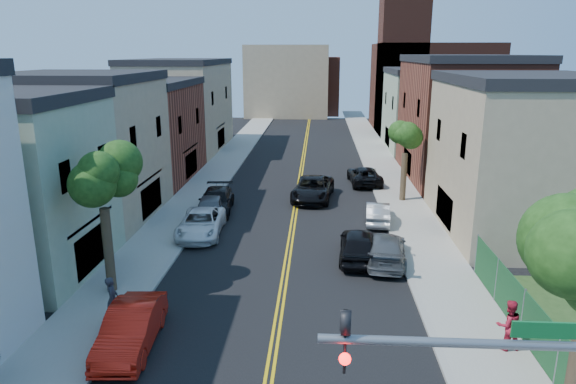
% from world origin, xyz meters
% --- Properties ---
extents(sidewalk_left, '(3.20, 100.00, 0.15)m').
position_xyz_m(sidewalk_left, '(-7.90, 40.00, 0.07)').
color(sidewalk_left, gray).
rests_on(sidewalk_left, ground).
extents(sidewalk_right, '(3.20, 100.00, 0.15)m').
position_xyz_m(sidewalk_right, '(7.90, 40.00, 0.07)').
color(sidewalk_right, gray).
rests_on(sidewalk_right, ground).
extents(curb_left, '(0.30, 100.00, 0.15)m').
position_xyz_m(curb_left, '(-6.15, 40.00, 0.07)').
color(curb_left, gray).
rests_on(curb_left, ground).
extents(curb_right, '(0.30, 100.00, 0.15)m').
position_xyz_m(curb_right, '(6.15, 40.00, 0.07)').
color(curb_right, gray).
rests_on(curb_right, ground).
extents(bldg_left_tan_near, '(9.00, 10.00, 9.00)m').
position_xyz_m(bldg_left_tan_near, '(-14.00, 25.00, 4.50)').
color(bldg_left_tan_near, '#998466').
rests_on(bldg_left_tan_near, ground).
extents(bldg_left_brick, '(9.00, 12.00, 8.00)m').
position_xyz_m(bldg_left_brick, '(-14.00, 36.00, 4.00)').
color(bldg_left_brick, brown).
rests_on(bldg_left_brick, ground).
extents(bldg_left_tan_far, '(9.00, 16.00, 9.50)m').
position_xyz_m(bldg_left_tan_far, '(-14.00, 50.00, 4.75)').
color(bldg_left_tan_far, '#998466').
rests_on(bldg_left_tan_far, ground).
extents(bldg_right_tan, '(9.00, 12.00, 9.00)m').
position_xyz_m(bldg_right_tan, '(14.00, 24.00, 4.50)').
color(bldg_right_tan, '#998466').
rests_on(bldg_right_tan, ground).
extents(bldg_right_brick, '(9.00, 14.00, 10.00)m').
position_xyz_m(bldg_right_brick, '(14.00, 38.00, 5.00)').
color(bldg_right_brick, brown).
rests_on(bldg_right_brick, ground).
extents(bldg_right_palegrn, '(9.00, 12.00, 8.50)m').
position_xyz_m(bldg_right_palegrn, '(14.00, 52.00, 4.25)').
color(bldg_right_palegrn, gray).
rests_on(bldg_right_palegrn, ground).
extents(church, '(16.20, 14.20, 22.60)m').
position_xyz_m(church, '(16.33, 67.07, 7.24)').
color(church, '#4C2319').
rests_on(church, ground).
extents(backdrop_left, '(14.00, 8.00, 12.00)m').
position_xyz_m(backdrop_left, '(-4.00, 82.00, 6.00)').
color(backdrop_left, '#998466').
rests_on(backdrop_left, ground).
extents(backdrop_center, '(10.00, 8.00, 10.00)m').
position_xyz_m(backdrop_center, '(0.00, 86.00, 5.00)').
color(backdrop_center, brown).
rests_on(backdrop_center, ground).
extents(fence_right, '(0.04, 15.00, 1.90)m').
position_xyz_m(fence_right, '(9.50, 9.50, 1.10)').
color(fence_right, '#143F1E').
rests_on(fence_right, sidewalk_right).
extents(tree_left_mid, '(5.20, 5.20, 9.29)m').
position_xyz_m(tree_left_mid, '(-7.88, 14.01, 6.58)').
color(tree_left_mid, '#3E2D1F').
rests_on(tree_left_mid, sidewalk_left).
extents(tree_right_far, '(4.40, 4.40, 8.03)m').
position_xyz_m(tree_right_far, '(7.92, 30.01, 5.76)').
color(tree_right_far, '#3E2D1F').
rests_on(tree_right_far, sidewalk_right).
extents(red_sedan, '(2.02, 4.97, 1.60)m').
position_xyz_m(red_sedan, '(-5.35, 9.58, 0.80)').
color(red_sedan, red).
rests_on(red_sedan, ground).
extents(white_pickup, '(2.80, 5.57, 1.51)m').
position_xyz_m(white_pickup, '(-5.50, 21.94, 0.76)').
color(white_pickup, silver).
rests_on(white_pickup, ground).
extents(grey_car_left, '(2.38, 4.96, 1.64)m').
position_xyz_m(grey_car_left, '(-5.50, 24.58, 0.82)').
color(grey_car_left, '#525459').
rests_on(grey_car_left, ground).
extents(black_car_left, '(2.63, 5.66, 1.60)m').
position_xyz_m(black_car_left, '(-5.50, 26.57, 0.80)').
color(black_car_left, black).
rests_on(black_car_left, ground).
extents(grey_car_right, '(2.71, 5.42, 1.51)m').
position_xyz_m(grey_car_right, '(5.20, 18.38, 0.76)').
color(grey_car_right, '#4E5255').
rests_on(grey_car_right, ground).
extents(black_car_right, '(2.33, 5.08, 1.69)m').
position_xyz_m(black_car_right, '(3.80, 18.69, 0.84)').
color(black_car_right, black).
rests_on(black_car_right, ground).
extents(silver_car_right, '(1.83, 4.33, 1.39)m').
position_xyz_m(silver_car_right, '(5.50, 24.90, 0.69)').
color(silver_car_right, '#A5A8AD').
rests_on(silver_car_right, ground).
extents(dark_car_right_far, '(2.86, 5.51, 1.48)m').
position_xyz_m(dark_car_right_far, '(5.50, 35.16, 0.74)').
color(dark_car_right_far, black).
rests_on(dark_car_right_far, ground).
extents(black_suv_lane, '(3.47, 6.32, 1.68)m').
position_xyz_m(black_suv_lane, '(1.21, 30.22, 0.84)').
color(black_suv_lane, black).
rests_on(black_suv_lane, ground).
extents(pedestrian_left, '(0.65, 0.81, 1.93)m').
position_xyz_m(pedestrian_left, '(-6.70, 11.23, 1.11)').
color(pedestrian_left, '#25242C').
rests_on(pedestrian_left, sidewalk_left).
extents(pedestrian_right, '(1.06, 0.89, 1.95)m').
position_xyz_m(pedestrian_right, '(8.65, 10.09, 1.13)').
color(pedestrian_right, '#B11B30').
rests_on(pedestrian_right, sidewalk_right).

